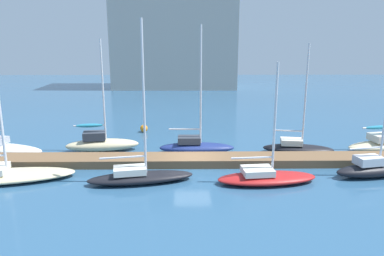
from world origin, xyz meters
The scene contains 11 objects.
ground_plane centered at (0.00, 0.00, 0.00)m, with size 120.00×120.00×0.00m, color #2D567A.
dock_pier centered at (0.00, 0.00, 0.27)m, with size 32.65×2.07×0.54m, color brown.
sailboat_0 centered at (-14.04, 2.44, 0.58)m, with size 6.86×3.27×11.07m.
sailboat_2 centered at (-6.77, 3.03, 0.64)m, with size 5.54×2.31×8.20m.
sailboat_3 centered at (-3.15, -3.26, 0.47)m, with size 6.38×2.70×9.33m.
sailboat_4 centered at (0.29, 2.46, 0.54)m, with size 5.50×1.62×9.17m.
sailboat_5 centered at (4.25, -3.39, 0.40)m, with size 6.02×2.54×7.01m.
sailboat_6 centered at (7.74, 2.28, 0.47)m, with size 5.28×2.39×7.93m.
sailboat_7 centered at (11.11, -2.40, 0.53)m, with size 5.38×2.49×7.29m.
mooring_buoy_orange centered at (-4.22, 8.67, 0.34)m, with size 0.67×0.67×0.67m, color orange.
harbor_building_distant centered at (-2.37, 39.65, 10.32)m, with size 20.03×9.29×20.64m, color #ADA89E.
Camera 1 is at (-0.36, -23.78, 8.35)m, focal length 34.83 mm.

